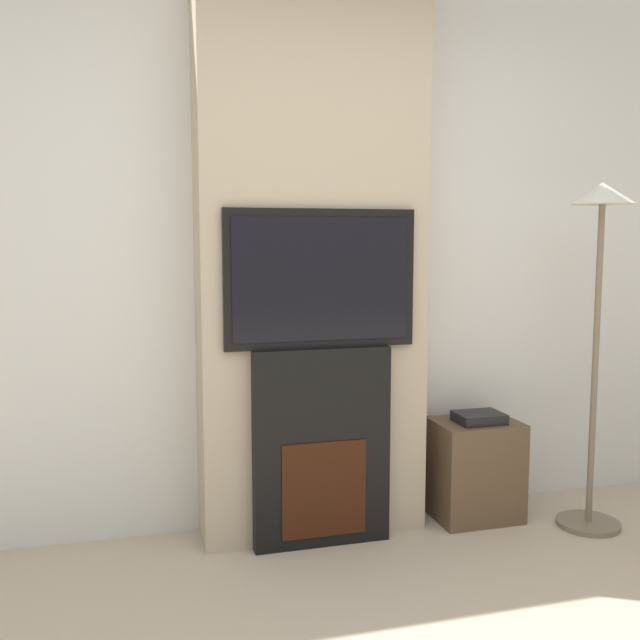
# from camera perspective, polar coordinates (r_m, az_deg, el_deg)

# --- Properties ---
(wall_back) EXTENTS (6.00, 0.06, 2.70)m
(wall_back) POSITION_cam_1_polar(r_m,az_deg,el_deg) (3.48, -1.42, 5.70)
(wall_back) COLOR silver
(wall_back) RESTS_ON ground_plane
(chimney_breast) EXTENTS (1.06, 0.29, 2.70)m
(chimney_breast) POSITION_cam_1_polar(r_m,az_deg,el_deg) (3.31, -0.68, 5.66)
(chimney_breast) COLOR tan
(chimney_breast) RESTS_ON ground_plane
(fireplace) EXTENTS (0.63, 0.15, 0.91)m
(fireplace) POSITION_cam_1_polar(r_m,az_deg,el_deg) (3.31, 0.01, -10.09)
(fireplace) COLOR black
(fireplace) RESTS_ON ground_plane
(television) EXTENTS (0.87, 0.07, 0.62)m
(television) POSITION_cam_1_polar(r_m,az_deg,el_deg) (3.18, 0.02, 3.32)
(television) COLOR black
(television) RESTS_ON fireplace
(floor_lamp) EXTENTS (0.30, 0.30, 1.66)m
(floor_lamp) POSITION_cam_1_polar(r_m,az_deg,el_deg) (3.61, 21.43, 3.34)
(floor_lamp) COLOR #726651
(floor_lamp) RESTS_ON ground_plane
(media_stand) EXTENTS (0.42, 0.32, 0.55)m
(media_stand) POSITION_cam_1_polar(r_m,az_deg,el_deg) (3.73, 12.28, -11.48)
(media_stand) COLOR brown
(media_stand) RESTS_ON ground_plane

